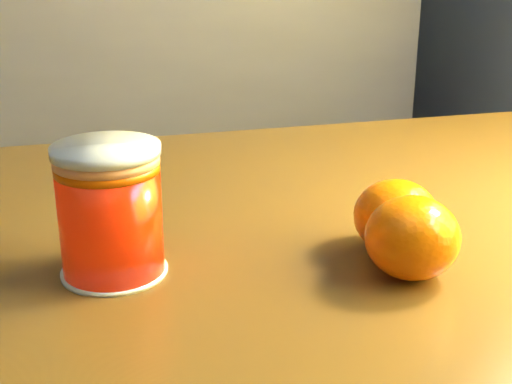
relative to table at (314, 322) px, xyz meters
name	(u,v)px	position (x,y,z in m)	size (l,w,h in m)	color
table	(314,322)	(0.00, 0.00, 0.00)	(1.03, 0.74, 0.75)	brown
juice_glass	(110,212)	(-0.19, -0.03, 0.15)	(0.08, 0.08, 0.10)	red
orange_front	(412,238)	(0.03, -0.11, 0.13)	(0.07, 0.07, 0.07)	orange
orange_back	(396,216)	(0.04, -0.06, 0.13)	(0.07, 0.07, 0.06)	orange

